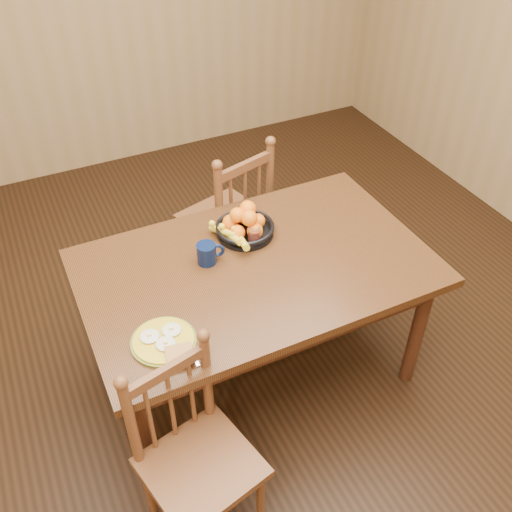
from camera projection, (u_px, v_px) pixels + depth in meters
name	position (u px, v px, depth m)	size (l,w,h in m)	color
room	(256.00, 149.00, 2.24)	(4.52, 5.02, 2.72)	black
dining_table	(256.00, 278.00, 2.68)	(1.60, 1.00, 0.75)	black
chair_far	(229.00, 219.00, 3.35)	(0.55, 0.53, 0.98)	#532D19
chair_near	(195.00, 457.00, 2.22)	(0.49, 0.48, 0.91)	#532D19
breakfast_plate	(164.00, 341.00, 2.25)	(0.26, 0.30, 0.04)	#59601E
fork	(191.00, 347.00, 2.24)	(0.04, 0.18, 0.00)	silver
spoon	(155.00, 337.00, 2.28)	(0.05, 0.16, 0.01)	silver
coffee_mug	(207.00, 253.00, 2.61)	(0.13, 0.09, 0.10)	#091434
juice_glass	(254.00, 236.00, 2.72)	(0.06, 0.06, 0.09)	silver
fruit_bowl	(244.00, 226.00, 2.76)	(0.32, 0.32, 0.17)	black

